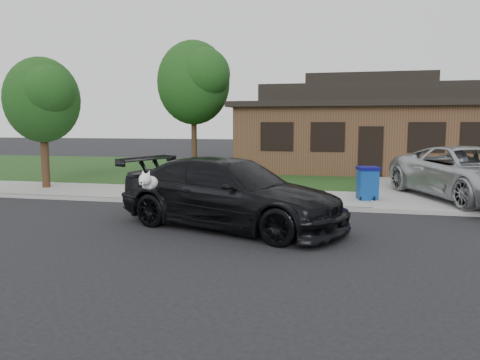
# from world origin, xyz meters

# --- Properties ---
(ground) EXTENTS (120.00, 120.00, 0.00)m
(ground) POSITION_xyz_m (0.00, 0.00, 0.00)
(ground) COLOR black
(ground) RESTS_ON ground
(sidewalk) EXTENTS (60.00, 3.00, 0.12)m
(sidewalk) POSITION_xyz_m (0.00, 5.00, 0.06)
(sidewalk) COLOR gray
(sidewalk) RESTS_ON ground
(curb) EXTENTS (60.00, 0.12, 0.12)m
(curb) POSITION_xyz_m (0.00, 3.50, 0.06)
(curb) COLOR gray
(curb) RESTS_ON ground
(lawn) EXTENTS (60.00, 13.00, 0.13)m
(lawn) POSITION_xyz_m (0.00, 13.00, 0.07)
(lawn) COLOR #193814
(lawn) RESTS_ON ground
(driveway) EXTENTS (4.50, 13.00, 0.14)m
(driveway) POSITION_xyz_m (6.00, 10.00, 0.07)
(driveway) COLOR gray
(driveway) RESTS_ON ground
(sedan) EXTENTS (5.97, 3.94, 1.61)m
(sedan) POSITION_xyz_m (0.43, 0.85, 0.80)
(sedan) COLOR black
(sedan) RESTS_ON ground
(minivan) EXTENTS (4.49, 6.25, 1.58)m
(minivan) POSITION_xyz_m (6.58, 5.46, 0.93)
(minivan) COLOR #B0B3B8
(minivan) RESTS_ON driveway
(recycling_bin) EXTENTS (0.71, 0.71, 0.99)m
(recycling_bin) POSITION_xyz_m (3.66, 4.94, 0.62)
(recycling_bin) COLOR navy
(recycling_bin) RESTS_ON sidewalk
(house) EXTENTS (12.60, 8.60, 4.65)m
(house) POSITION_xyz_m (4.00, 15.00, 2.13)
(house) COLOR #422B1C
(house) RESTS_ON ground
(tree_0) EXTENTS (3.78, 3.60, 6.34)m
(tree_0) POSITION_xyz_m (-4.34, 12.88, 4.48)
(tree_0) COLOR #332114
(tree_0) RESTS_ON ground
(tree_2) EXTENTS (2.73, 2.60, 4.59)m
(tree_2) POSITION_xyz_m (-7.38, 5.11, 3.27)
(tree_2) COLOR #332114
(tree_2) RESTS_ON ground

